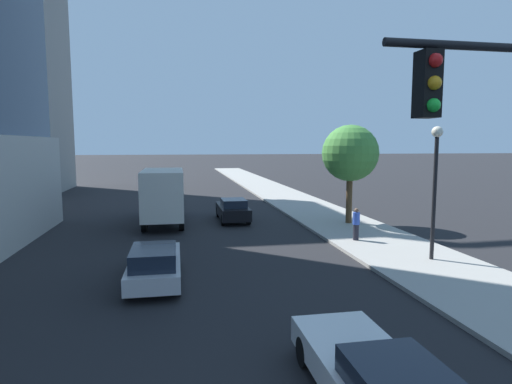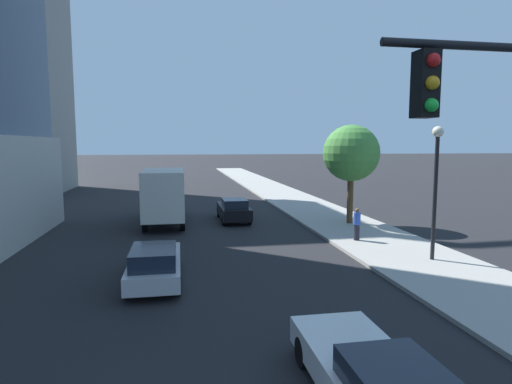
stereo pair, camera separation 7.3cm
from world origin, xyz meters
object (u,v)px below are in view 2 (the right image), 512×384
Objects in this scene: car_silver at (155,264)px; car_black at (234,210)px; street_lamp at (436,172)px; box_truck at (164,194)px; pedestrian_blue_shirt at (357,224)px; street_tree at (351,154)px; car_white at (374,378)px.

car_black is at bearing 69.80° from car_silver.
street_lamp is 15.49m from box_truck.
pedestrian_blue_shirt is (5.15, -7.12, 0.23)m from car_black.
street_lamp reaches higher than pedestrian_blue_shirt.
street_lamp is at bearing -89.17° from street_tree.
street_lamp reaches higher than car_silver.
box_truck reaches higher than car_black.
street_lamp reaches higher than box_truck.
street_lamp is 1.19× the size of car_black.
pedestrian_blue_shirt is at bearing 67.65° from car_white.
car_black is (-6.64, 2.70, -3.56)m from street_tree.
street_tree reaches higher than car_white.
car_black is at bearing 90.00° from car_white.
street_lamp is 0.70× the size of box_truck.
car_silver is (-10.89, -8.85, -3.59)m from street_tree.
car_white is 0.59× the size of box_truck.
car_black is at bearing 125.90° from pedestrian_blue_shirt.
box_truck is at bearing 167.25° from street_tree.
street_tree is 14.48m from car_silver.
street_tree is at bearing -12.75° from box_truck.
car_silver is (-4.25, 8.11, 0.03)m from car_white.
street_tree reaches higher than car_silver.
car_silver is at bearing -154.80° from pedestrian_blue_shirt.
car_black is at bearing 3.15° from box_truck.
box_truck reaches higher than pedestrian_blue_shirt.
street_tree is at bearing 39.10° from car_silver.
car_black is 2.86× the size of pedestrian_blue_shirt.
car_black is at bearing 121.66° from street_lamp.
street_tree reaches higher than pedestrian_blue_shirt.
street_lamp is 3.41× the size of pedestrian_blue_shirt.
street_tree is at bearing 68.62° from car_white.
street_lamp is 11.43m from car_white.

